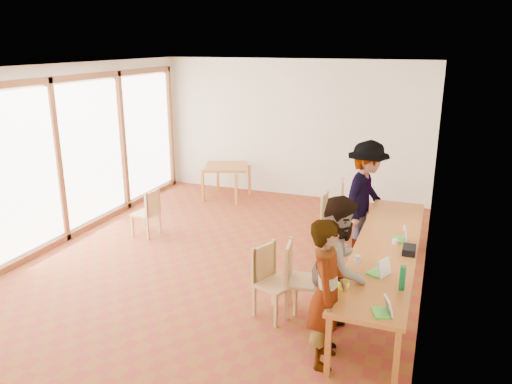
{
  "coord_description": "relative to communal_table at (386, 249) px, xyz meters",
  "views": [
    {
      "loc": [
        3.01,
        -6.49,
        3.35
      ],
      "look_at": [
        0.43,
        0.47,
        1.1
      ],
      "focal_mm": 35.0,
      "sensor_mm": 36.0,
      "label": 1
    }
  ],
  "objects": [
    {
      "name": "ground",
      "position": [
        -2.5,
        0.14,
        -0.7
      ],
      "size": [
        8.0,
        8.0,
        0.0
      ],
      "primitive_type": "plane",
      "color": "maroon",
      "rests_on": "ground"
    },
    {
      "name": "black_pouch",
      "position": [
        0.3,
        -0.17,
        0.09
      ],
      "size": [
        0.16,
        0.26,
        0.09
      ],
      "primitive_type": "cube",
      "color": "black",
      "rests_on": "communal_table"
    },
    {
      "name": "person_near",
      "position": [
        -0.43,
        -1.7,
        0.12
      ],
      "size": [
        0.46,
        0.64,
        1.64
      ],
      "primitive_type": "imported",
      "rotation": [
        0.0,
        0.0,
        1.69
      ],
      "color": "gray",
      "rests_on": "ground"
    },
    {
      "name": "wall_back",
      "position": [
        -2.5,
        4.14,
        0.8
      ],
      "size": [
        6.0,
        0.1,
        3.0
      ],
      "primitive_type": "cube",
      "color": "white",
      "rests_on": "ground"
    },
    {
      "name": "person_far",
      "position": [
        -0.5,
        1.53,
        0.22
      ],
      "size": [
        0.91,
        1.3,
        1.85
      ],
      "primitive_type": "imported",
      "rotation": [
        0.0,
        0.0,
        1.37
      ],
      "color": "gray",
      "rests_on": "ground"
    },
    {
      "name": "wall_right",
      "position": [
        0.5,
        0.14,
        0.8
      ],
      "size": [
        0.1,
        8.0,
        3.0
      ],
      "primitive_type": "cube",
      "color": "white",
      "rests_on": "ground"
    },
    {
      "name": "communal_table",
      "position": [
        0.0,
        0.0,
        0.0
      ],
      "size": [
        0.8,
        4.0,
        0.75
      ],
      "color": "orange",
      "rests_on": "ground"
    },
    {
      "name": "person_mid",
      "position": [
        -0.41,
        -1.1,
        0.15
      ],
      "size": [
        0.69,
        0.86,
        1.71
      ],
      "primitive_type": "imported",
      "rotation": [
        0.0,
        0.0,
        1.52
      ],
      "color": "gray",
      "rests_on": "ground"
    },
    {
      "name": "chair_mid",
      "position": [
        -1.32,
        -0.95,
        -0.14
      ],
      "size": [
        0.56,
        0.56,
        0.49
      ],
      "rotation": [
        0.0,
        0.0,
        -0.41
      ],
      "color": "tan",
      "rests_on": "ground"
    },
    {
      "name": "green_bottle",
      "position": [
        0.29,
        -1.21,
        0.19
      ],
      "size": [
        0.07,
        0.07,
        0.28
      ],
      "primitive_type": "cylinder",
      "color": "#137840",
      "rests_on": "communal_table"
    },
    {
      "name": "laptop_far",
      "position": [
        0.18,
        0.24,
        0.1
      ],
      "size": [
        0.21,
        0.24,
        0.19
      ],
      "rotation": [
        0.0,
        0.0,
        0.05
      ],
      "color": "#4ACB3A",
      "rests_on": "communal_table"
    },
    {
      "name": "window_wall",
      "position": [
        -5.46,
        0.14,
        0.8
      ],
      "size": [
        0.1,
        8.0,
        3.0
      ],
      "primitive_type": "cube",
      "color": "white",
      "rests_on": "ground"
    },
    {
      "name": "chair_empty",
      "position": [
        -0.95,
        2.37,
        -0.13
      ],
      "size": [
        0.51,
        0.51,
        0.49
      ],
      "rotation": [
        0.0,
        0.0,
        0.2
      ],
      "color": "tan",
      "rests_on": "ground"
    },
    {
      "name": "chair_spare",
      "position": [
        -4.16,
        0.81,
        -0.18
      ],
      "size": [
        0.44,
        0.44,
        0.45
      ],
      "rotation": [
        0.0,
        0.0,
        3.03
      ],
      "color": "tan",
      "rests_on": "ground"
    },
    {
      "name": "condiment_cup",
      "position": [
        0.1,
        0.09,
        0.08
      ],
      "size": [
        0.08,
        0.08,
        0.06
      ],
      "primitive_type": "cylinder",
      "color": "white",
      "rests_on": "communal_table"
    },
    {
      "name": "laptop_mid",
      "position": [
        0.03,
        -0.91,
        0.1
      ],
      "size": [
        0.29,
        0.3,
        0.2
      ],
      "rotation": [
        0.0,
        0.0,
        -0.43
      ],
      "color": "#4ACB3A",
      "rests_on": "communal_table"
    },
    {
      "name": "pink_phone",
      "position": [
        0.02,
        -0.73,
        0.05
      ],
      "size": [
        0.05,
        0.1,
        0.01
      ],
      "primitive_type": "cube",
      "color": "#DB3290",
      "rests_on": "communal_table"
    },
    {
      "name": "chair_near",
      "position": [
        -1.0,
        -0.83,
        -0.12
      ],
      "size": [
        0.51,
        0.51,
        0.51
      ],
      "rotation": [
        0.0,
        0.0,
        0.16
      ],
      "color": "tan",
      "rests_on": "ground"
    },
    {
      "name": "laptop_near",
      "position": [
        0.18,
        -1.79,
        0.1
      ],
      "size": [
        0.24,
        0.25,
        0.18
      ],
      "rotation": [
        0.0,
        0.0,
        0.37
      ],
      "color": "#4ACB3A",
      "rests_on": "communal_table"
    },
    {
      "name": "yellow_mug",
      "position": [
        -0.3,
        -1.43,
        0.1
      ],
      "size": [
        0.17,
        0.17,
        0.1
      ],
      "primitive_type": "imported",
      "rotation": [
        0.0,
        0.0,
        -0.38
      ],
      "color": "yellow",
      "rests_on": "communal_table"
    },
    {
      "name": "chair_far",
      "position": [
        -1.13,
        1.7,
        -0.18
      ],
      "size": [
        0.41,
        0.41,
        0.46
      ],
      "rotation": [
        0.0,
        0.0,
        -0.03
      ],
      "color": "tan",
      "rests_on": "ground"
    },
    {
      "name": "ceiling",
      "position": [
        -2.5,
        0.14,
        2.32
      ],
      "size": [
        6.0,
        8.0,
        0.04
      ],
      "primitive_type": "cube",
      "color": "white",
      "rests_on": "wall_back"
    },
    {
      "name": "side_table",
      "position": [
        -3.78,
        3.34,
        -0.03
      ],
      "size": [
        0.9,
        0.9,
        0.75
      ],
      "rotation": [
        0.0,
        0.0,
        0.35
      ],
      "color": "orange",
      "rests_on": "ground"
    },
    {
      "name": "clear_glass",
      "position": [
        -0.28,
        -0.67,
        0.09
      ],
      "size": [
        0.07,
        0.07,
        0.09
      ],
      "primitive_type": "cylinder",
      "color": "silver",
      "rests_on": "communal_table"
    }
  ]
}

